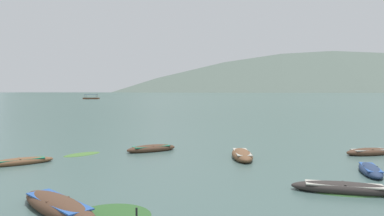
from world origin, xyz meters
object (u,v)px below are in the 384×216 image
at_px(rowboat_8, 369,152).
at_px(rowboat_9, 370,170).
at_px(rowboat_1, 344,188).
at_px(rowboat_2, 151,149).
at_px(rowboat_5, 58,206).
at_px(rowboat_4, 242,155).
at_px(ferry_0, 91,98).
at_px(rowboat_0, 20,162).

relative_size(rowboat_8, rowboat_9, 1.00).
relative_size(rowboat_1, rowboat_8, 1.26).
xyz_separation_m(rowboat_2, rowboat_9, (11.76, -6.31, -0.01)).
relative_size(rowboat_5, rowboat_8, 1.23).
height_order(rowboat_1, rowboat_9, rowboat_1).
xyz_separation_m(rowboat_4, rowboat_9, (5.90, -3.84, -0.04)).
height_order(rowboat_1, rowboat_2, rowboat_2).
bearing_deg(rowboat_9, rowboat_8, 65.18).
distance_m(rowboat_2, rowboat_9, 13.35).
bearing_deg(rowboat_4, ferry_0, 109.87).
bearing_deg(rowboat_5, rowboat_4, 52.61).
height_order(rowboat_2, rowboat_9, rowboat_2).
distance_m(rowboat_9, ferry_0, 172.46).
bearing_deg(rowboat_5, rowboat_9, 23.78).
bearing_deg(rowboat_0, rowboat_2, 32.97).
bearing_deg(rowboat_2, ferry_0, 108.22).
height_order(rowboat_0, rowboat_4, rowboat_4).
relative_size(rowboat_2, rowboat_9, 1.06).
height_order(rowboat_1, rowboat_8, rowboat_8).
xyz_separation_m(rowboat_0, rowboat_1, (15.89, -5.26, 0.03)).
relative_size(rowboat_4, ferry_0, 0.47).
distance_m(rowboat_2, rowboat_8, 14.22).
xyz_separation_m(rowboat_8, ferry_0, (-65.01, 155.47, 0.27)).
xyz_separation_m(rowboat_1, rowboat_4, (-3.22, 7.21, 0.03)).
bearing_deg(rowboat_9, rowboat_4, 146.94).
distance_m(rowboat_1, rowboat_4, 7.90).
bearing_deg(rowboat_4, rowboat_5, -127.39).
relative_size(rowboat_2, rowboat_8, 1.06).
height_order(rowboat_0, rowboat_1, rowboat_1).
distance_m(rowboat_0, rowboat_1, 16.74).
bearing_deg(rowboat_1, rowboat_4, 114.07).
xyz_separation_m(rowboat_0, rowboat_5, (5.25, -7.77, 0.06)).
relative_size(rowboat_0, rowboat_8, 1.03).
relative_size(rowboat_0, rowboat_1, 0.82).
distance_m(rowboat_5, rowboat_9, 14.57).
bearing_deg(rowboat_5, rowboat_2, 82.66).
bearing_deg(rowboat_2, rowboat_9, -28.23).
height_order(rowboat_0, rowboat_9, rowboat_9).
bearing_deg(ferry_0, rowboat_2, -71.78).
height_order(rowboat_1, rowboat_5, rowboat_5).
relative_size(rowboat_2, rowboat_5, 0.86).
bearing_deg(rowboat_8, rowboat_2, 175.62).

